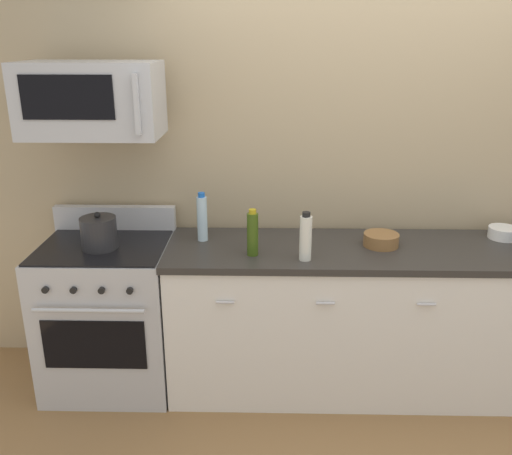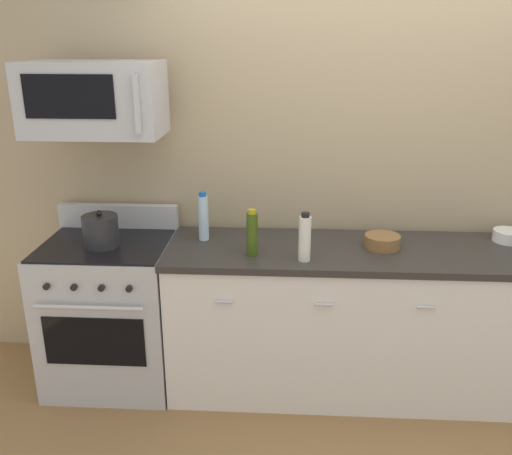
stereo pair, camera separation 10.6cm
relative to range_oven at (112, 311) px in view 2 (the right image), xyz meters
The scene contains 11 objects.
ground_plane 1.61m from the range_oven, ahead, with size 6.51×6.51×0.00m, color olive.
back_wall 1.82m from the range_oven, 14.75° to the left, with size 5.43×0.10×2.70m, color tan.
counter_unit 1.54m from the range_oven, ahead, with size 2.34×0.66×0.92m.
range_oven is the anchor object (origin of this frame).
microwave 1.28m from the range_oven, 89.71° to the left, with size 0.74×0.44×0.40m.
bottle_olive_oil 1.06m from the range_oven, ahead, with size 0.06×0.06×0.27m.
bottle_water_clear 0.83m from the range_oven, ahead, with size 0.06×0.06×0.29m.
bottle_vinegar_white 1.32m from the range_oven, ahead, with size 0.07×0.07×0.27m.
bowl_white_ceramic 2.44m from the range_oven, ahead, with size 0.18×0.18×0.07m.
bowl_wooden_salad 1.70m from the range_oven, ahead, with size 0.20×0.20×0.07m.
stockpot 0.55m from the range_oven, 90.00° to the right, with size 0.20×0.20×0.22m.
Camera 2 is at (-0.48, -2.96, 2.08)m, focal length 38.40 mm.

